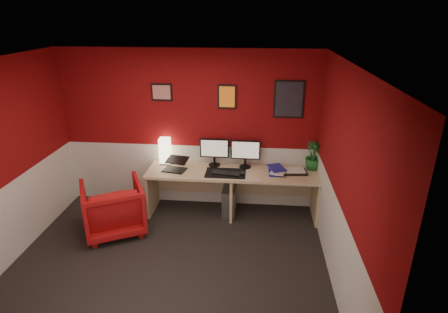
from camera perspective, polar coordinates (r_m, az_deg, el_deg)
ground at (r=4.82m, az=-8.83°, el=-16.88°), size 4.00×3.50×0.01m
ceiling at (r=3.81m, az=-11.04°, el=13.96°), size 4.00×3.50×0.01m
wall_back at (r=5.75m, az=-5.47°, el=4.07°), size 4.00×0.01×2.50m
wall_front at (r=2.77m, az=-19.32°, el=-18.71°), size 4.00×0.01×2.50m
wall_right at (r=4.14m, az=18.10°, el=-4.28°), size 0.01×3.50×2.50m
wainscot_back at (r=6.02m, az=-5.23°, el=-2.76°), size 4.00×0.01×1.00m
wainscot_left at (r=5.36m, az=-30.66°, el=-9.33°), size 0.01×3.50×1.00m
wainscot_right at (r=4.51m, az=16.91°, el=-12.88°), size 0.01×3.50×1.00m
desk at (r=5.69m, az=1.30°, el=-5.70°), size 2.60×0.65×0.73m
shoji_lamp at (r=5.82m, az=-9.17°, el=0.75°), size 0.16×0.16×0.40m
laptop at (r=5.58m, az=-7.78°, el=-1.12°), size 0.37×0.29×0.22m
monitor_left at (r=5.64m, az=-1.53°, el=1.32°), size 0.45×0.06×0.58m
monitor_right at (r=5.58m, az=3.36°, el=1.05°), size 0.45×0.06×0.58m
desk_mat at (r=5.47m, az=0.23°, el=-2.60°), size 0.60×0.38×0.01m
keyboard at (r=5.44m, az=0.27°, el=-2.59°), size 0.44×0.21×0.02m
mouse at (r=5.42m, az=2.94°, el=-2.65°), size 0.06×0.10×0.03m
book_bottom at (r=5.51m, az=6.98°, el=-2.49°), size 0.21×0.28×0.03m
book_middle at (r=5.53m, az=7.52°, el=-2.12°), size 0.30×0.34×0.02m
book_top at (r=5.52m, az=7.18°, el=-1.89°), size 0.29×0.34×0.03m
zen_tray at (r=5.59m, az=10.95°, el=-2.34°), size 0.37×0.28×0.03m
potted_plant at (r=5.70m, az=13.75°, el=0.10°), size 0.30×0.30×0.44m
pc_tower at (r=5.77m, az=0.85°, el=-6.85°), size 0.20×0.45×0.45m
armchair at (r=5.50m, az=-16.90°, el=-7.62°), size 1.10×1.11×0.76m
art_left at (r=5.67m, az=-9.70°, el=9.87°), size 0.32×0.02×0.26m
art_center at (r=5.52m, az=0.48°, el=9.31°), size 0.28×0.02×0.36m
art_right at (r=5.52m, az=10.10°, el=8.78°), size 0.44×0.02×0.56m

